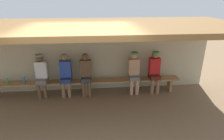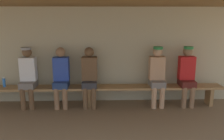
# 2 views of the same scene
# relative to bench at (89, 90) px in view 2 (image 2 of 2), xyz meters

# --- Properties ---
(back_wall) EXTENTS (8.00, 0.20, 2.20)m
(back_wall) POSITION_rel_bench_xyz_m (0.00, 0.45, 0.71)
(back_wall) COLOR #B7AD8C
(back_wall) RESTS_ON ground
(dugout_roof) EXTENTS (8.00, 2.80, 0.12)m
(dugout_roof) POSITION_rel_bench_xyz_m (0.00, -0.85, 1.87)
(dugout_roof) COLOR brown
(dugout_roof) RESTS_ON back_wall
(bench) EXTENTS (6.00, 0.36, 0.46)m
(bench) POSITION_rel_bench_xyz_m (0.00, 0.00, 0.00)
(bench) COLOR #9E7547
(bench) RESTS_ON ground
(player_with_sunglasses) EXTENTS (0.34, 0.42, 1.34)m
(player_with_sunglasses) POSITION_rel_bench_xyz_m (1.53, 0.00, 0.36)
(player_with_sunglasses) COLOR slate
(player_with_sunglasses) RESTS_ON ground
(player_middle) EXTENTS (0.34, 0.42, 1.34)m
(player_middle) POSITION_rel_bench_xyz_m (-0.61, 0.00, 0.34)
(player_middle) COLOR navy
(player_middle) RESTS_ON ground
(player_rightmost) EXTENTS (0.34, 0.42, 1.34)m
(player_rightmost) POSITION_rel_bench_xyz_m (2.20, 0.00, 0.36)
(player_rightmost) COLOR #591E19
(player_rightmost) RESTS_ON ground
(player_in_red) EXTENTS (0.34, 0.42, 1.34)m
(player_in_red) POSITION_rel_bench_xyz_m (-1.33, 0.00, 0.36)
(player_in_red) COLOR slate
(player_in_red) RESTS_ON ground
(player_leftmost) EXTENTS (0.34, 0.42, 1.34)m
(player_leftmost) POSITION_rel_bench_xyz_m (0.02, 0.00, 0.34)
(player_leftmost) COLOR #333338
(player_leftmost) RESTS_ON ground
(water_bottle_orange) EXTENTS (0.06, 0.06, 0.22)m
(water_bottle_orange) POSITION_rel_bench_xyz_m (-1.88, 0.04, 0.18)
(water_bottle_orange) COLOR blue
(water_bottle_orange) RESTS_ON bench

